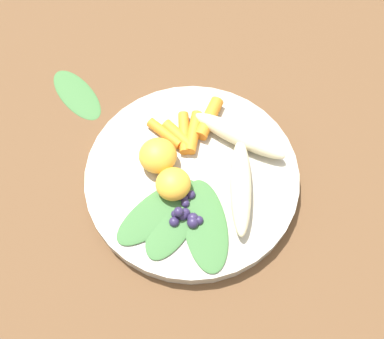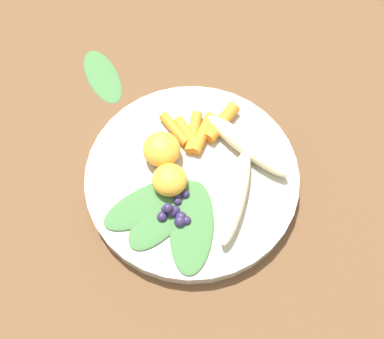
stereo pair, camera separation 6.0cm
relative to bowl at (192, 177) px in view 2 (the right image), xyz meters
name	(u,v)px [view 2 (the right image)]	position (x,y,z in m)	size (l,w,h in m)	color
ground_plane	(192,180)	(0.00, 0.00, -0.01)	(2.40, 2.40, 0.00)	brown
bowl	(192,177)	(0.00, 0.00, 0.00)	(0.29, 0.29, 0.02)	#B2AD9E
banana_peeled_left	(246,145)	(0.08, 0.01, 0.03)	(0.14, 0.03, 0.03)	beige
banana_peeled_right	(236,195)	(0.04, -0.06, 0.03)	(0.14, 0.03, 0.03)	beige
orange_segment_near	(170,180)	(-0.03, -0.01, 0.03)	(0.05, 0.05, 0.03)	#F4A833
orange_segment_far	(162,149)	(-0.03, 0.04, 0.03)	(0.05, 0.05, 0.04)	#F4A833
carrot_front	(221,123)	(0.06, 0.05, 0.02)	(0.02, 0.02, 0.06)	orange
carrot_mid_left	(203,133)	(0.03, 0.05, 0.02)	(0.02, 0.02, 0.06)	orange
carrot_mid_right	(194,132)	(0.02, 0.06, 0.02)	(0.01, 0.01, 0.06)	orange
carrot_rear	(187,134)	(0.01, 0.06, 0.02)	(0.02, 0.02, 0.05)	orange
carrot_small	(176,129)	(0.00, 0.07, 0.02)	(0.01, 0.01, 0.06)	orange
blueberry_pile	(175,212)	(-0.04, -0.05, 0.02)	(0.05, 0.05, 0.02)	#2D234C
coconut_shred_patch	(166,198)	(-0.04, -0.02, 0.01)	(0.04, 0.04, 0.00)	white
kale_leaf_left	(149,203)	(-0.07, -0.02, 0.01)	(0.13, 0.05, 0.01)	#3D7038
kale_leaf_right	(162,216)	(-0.06, -0.05, 0.01)	(0.11, 0.05, 0.01)	#3D7038
kale_leaf_rear	(192,226)	(-0.03, -0.07, 0.01)	(0.13, 0.06, 0.01)	#3D7038
kale_leaf_stray	(102,75)	(-0.07, 0.22, -0.01)	(0.11, 0.05, 0.01)	#3D7038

